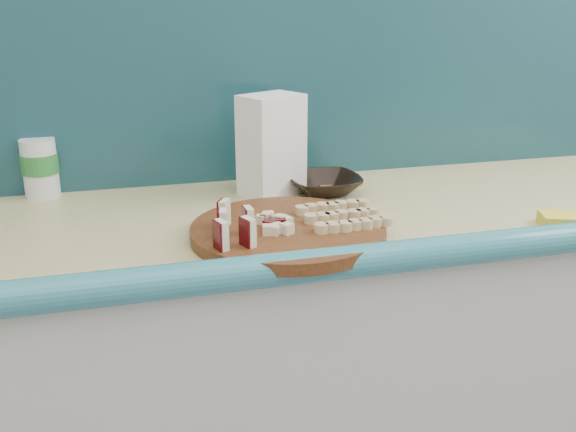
# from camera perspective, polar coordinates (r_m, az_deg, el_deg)

# --- Properties ---
(kitchen_counter) EXTENTS (2.20, 0.63, 0.91)m
(kitchen_counter) POSITION_cam_1_polar(r_m,az_deg,el_deg) (1.59, -2.16, -15.43)
(kitchen_counter) COLOR silver
(kitchen_counter) RESTS_ON ground
(backsplash) EXTENTS (2.20, 0.02, 0.50)m
(backsplash) POSITION_cam_1_polar(r_m,az_deg,el_deg) (1.61, -4.85, 11.93)
(backsplash) COLOR teal
(backsplash) RESTS_ON kitchen_counter
(cutting_board) EXTENTS (0.40, 0.40, 0.02)m
(cutting_board) POSITION_cam_1_polar(r_m,az_deg,el_deg) (1.25, 0.00, -1.38)
(cutting_board) COLOR #451E0E
(cutting_board) RESTS_ON kitchen_counter
(apple_wedges) EXTENTS (0.08, 0.15, 0.05)m
(apple_wedges) POSITION_cam_1_polar(r_m,az_deg,el_deg) (1.18, -4.97, -0.77)
(apple_wedges) COLOR beige
(apple_wedges) RESTS_ON cutting_board
(apple_chunks) EXTENTS (0.06, 0.06, 0.02)m
(apple_chunks) POSITION_cam_1_polar(r_m,az_deg,el_deg) (1.23, -1.07, -0.57)
(apple_chunks) COLOR beige
(apple_chunks) RESTS_ON cutting_board
(banana_slices) EXTENTS (0.17, 0.15, 0.02)m
(banana_slices) POSITION_cam_1_polar(r_m,az_deg,el_deg) (1.28, 4.92, 0.06)
(banana_slices) COLOR #D0B87F
(banana_slices) RESTS_ON cutting_board
(brown_bowl) EXTENTS (0.17, 0.17, 0.04)m
(brown_bowl) POSITION_cam_1_polar(r_m,az_deg,el_deg) (1.53, 3.24, 2.82)
(brown_bowl) COLOR black
(brown_bowl) RESTS_ON kitchen_counter
(flour_bag) EXTENTS (0.17, 0.15, 0.23)m
(flour_bag) POSITION_cam_1_polar(r_m,az_deg,el_deg) (1.50, -1.48, 6.32)
(flour_bag) COLOR white
(flour_bag) RESTS_ON kitchen_counter
(canister) EXTENTS (0.08, 0.08, 0.14)m
(canister) POSITION_cam_1_polar(r_m,az_deg,el_deg) (1.60, -21.19, 4.11)
(canister) COLOR white
(canister) RESTS_ON kitchen_counter
(sponge) EXTENTS (0.10, 0.09, 0.03)m
(sponge) POSITION_cam_1_polar(r_m,az_deg,el_deg) (1.42, 23.23, -0.37)
(sponge) COLOR yellow
(sponge) RESTS_ON kitchen_counter
(banana_peel) EXTENTS (0.20, 0.16, 0.01)m
(banana_peel) POSITION_cam_1_polar(r_m,az_deg,el_deg) (1.63, 2.74, 3.15)
(banana_peel) COLOR gold
(banana_peel) RESTS_ON kitchen_counter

